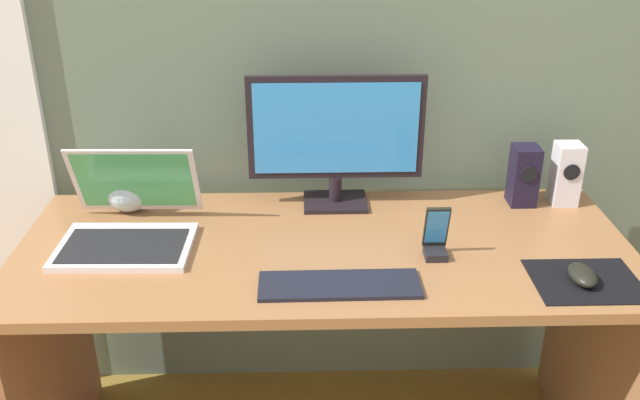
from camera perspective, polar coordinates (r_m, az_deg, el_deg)
The scene contains 11 objects.
wall_back at distance 1.99m, azimuth 0.03°, elevation 15.71°, with size 6.00×0.04×2.50m, color #5F6F5B.
desk at distance 1.87m, azimuth 0.37°, elevation -7.34°, with size 1.58×0.65×0.71m.
monitor at distance 1.94m, azimuth 1.30°, elevation 5.20°, with size 0.49×0.14×0.38m.
speaker_right at distance 2.11m, azimuth 19.39°, elevation 2.02°, with size 0.07×0.08×0.18m.
speaker_near_monitor at distance 2.07m, azimuth 16.25°, elevation 1.93°, with size 0.07×0.08×0.17m.
laptop at distance 1.87m, azimuth -15.32°, elevation -1.86°, with size 0.34×0.33×0.23m.
fishbowl at distance 2.03m, azimuth -15.35°, elevation 1.00°, with size 0.14×0.14×0.14m, color silver.
keyboard_external at distance 1.63m, azimuth 1.60°, elevation -6.93°, with size 0.37×0.12×0.01m, color black.
mousepad at distance 1.76m, azimuth 20.81°, elevation -6.18°, with size 0.25×0.20×0.00m, color black.
mouse at distance 1.74m, azimuth 20.58°, elevation -5.74°, with size 0.06×0.10×0.04m, color black.
phone_in_dock at distance 1.75m, azimuth 9.42°, elevation -3.15°, with size 0.06×0.06×0.14m.
Camera 1 is at (-0.06, -1.57, 1.59)m, focal length 39.31 mm.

